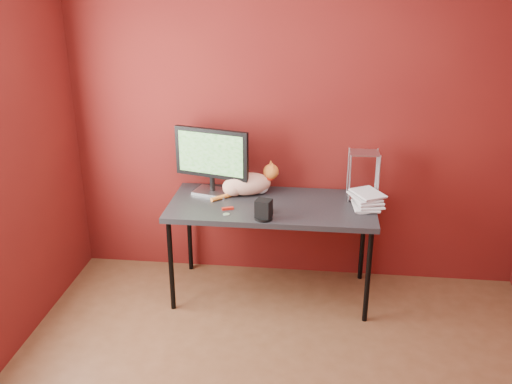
# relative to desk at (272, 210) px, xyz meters

# --- Properties ---
(room) EXTENTS (3.52, 3.52, 2.61)m
(room) POSITION_rel_desk_xyz_m (0.15, -1.37, 0.75)
(room) COLOR #50301B
(room) RESTS_ON ground
(desk) EXTENTS (1.50, 0.70, 0.75)m
(desk) POSITION_rel_desk_xyz_m (0.00, 0.00, 0.00)
(desk) COLOR black
(desk) RESTS_ON ground
(monitor) EXTENTS (0.57, 0.25, 0.51)m
(monitor) POSITION_rel_desk_xyz_m (-0.47, 0.16, 0.33)
(monitor) COLOR #AFAEB3
(monitor) RESTS_ON desk
(cat) EXTENTS (0.49, 0.34, 0.25)m
(cat) POSITION_rel_desk_xyz_m (-0.20, 0.16, 0.14)
(cat) COLOR #C25829
(cat) RESTS_ON desk
(skull_mug) EXTENTS (0.09, 0.09, 0.09)m
(skull_mug) POSITION_rel_desk_xyz_m (-0.06, -0.15, 0.10)
(skull_mug) COLOR white
(skull_mug) RESTS_ON desk
(speaker) EXTENTS (0.12, 0.12, 0.14)m
(speaker) POSITION_rel_desk_xyz_m (-0.03, -0.28, 0.12)
(speaker) COLOR black
(speaker) RESTS_ON desk
(book_stack) EXTENTS (0.27, 0.30, 1.21)m
(book_stack) POSITION_rel_desk_xyz_m (0.60, 0.01, 0.66)
(book_stack) COLOR beige
(book_stack) RESTS_ON desk
(wire_rack) EXTENTS (0.22, 0.18, 0.36)m
(wire_rack) POSITION_rel_desk_xyz_m (0.66, 0.19, 0.23)
(wire_rack) COLOR #AFAEB3
(wire_rack) RESTS_ON desk
(pocket_knife) EXTENTS (0.09, 0.05, 0.02)m
(pocket_knife) POSITION_rel_desk_xyz_m (-0.30, -0.14, 0.06)
(pocket_knife) COLOR #A5170C
(pocket_knife) RESTS_ON desk
(black_gadget) EXTENTS (0.05, 0.03, 0.02)m
(black_gadget) POSITION_rel_desk_xyz_m (-0.00, -0.17, 0.06)
(black_gadget) COLOR black
(black_gadget) RESTS_ON desk
(washer) EXTENTS (0.05, 0.05, 0.00)m
(washer) POSITION_rel_desk_xyz_m (-0.30, -0.23, 0.05)
(washer) COLOR #AFAEB3
(washer) RESTS_ON desk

